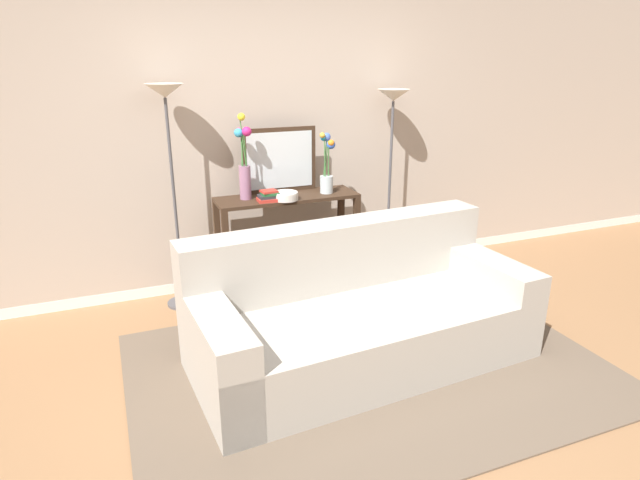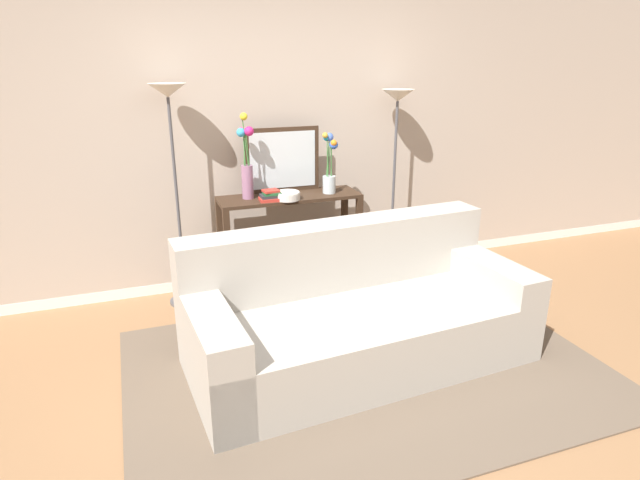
# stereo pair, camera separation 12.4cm
# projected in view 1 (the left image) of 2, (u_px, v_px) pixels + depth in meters

# --- Properties ---
(ground_plane) EXTENTS (16.00, 16.00, 0.02)m
(ground_plane) POSITION_uv_depth(u_px,v_px,m) (369.00, 403.00, 3.23)
(ground_plane) COLOR #936B47
(back_wall) EXTENTS (12.00, 0.15, 2.61)m
(back_wall) POSITION_uv_depth(u_px,v_px,m) (264.00, 135.00, 4.61)
(back_wall) COLOR white
(back_wall) RESTS_ON ground
(area_rug) EXTENTS (3.03, 2.11, 0.01)m
(area_rug) POSITION_uv_depth(u_px,v_px,m) (369.00, 368.00, 3.55)
(area_rug) COLOR brown
(area_rug) RESTS_ON ground
(couch) EXTENTS (2.29, 1.14, 0.88)m
(couch) POSITION_uv_depth(u_px,v_px,m) (359.00, 316.00, 3.60)
(couch) COLOR #ADA89E
(couch) RESTS_ON ground
(console_table) EXTENTS (1.17, 0.37, 0.86)m
(console_table) POSITION_uv_depth(u_px,v_px,m) (288.00, 227.00, 4.53)
(console_table) COLOR #382619
(console_table) RESTS_ON ground
(floor_lamp_left) EXTENTS (0.28, 0.28, 1.76)m
(floor_lamp_left) POSITION_uv_depth(u_px,v_px,m) (169.00, 136.00, 4.02)
(floor_lamp_left) COLOR #4C4C51
(floor_lamp_left) RESTS_ON ground
(floor_lamp_right) EXTENTS (0.28, 0.28, 1.67)m
(floor_lamp_right) POSITION_uv_depth(u_px,v_px,m) (392.00, 131.00, 4.71)
(floor_lamp_right) COLOR #4C4C51
(floor_lamp_right) RESTS_ON ground
(wall_mirror) EXTENTS (0.63, 0.02, 0.54)m
(wall_mirror) POSITION_uv_depth(u_px,v_px,m) (280.00, 160.00, 4.48)
(wall_mirror) COLOR #382619
(wall_mirror) RESTS_ON console_table
(vase_tall_flowers) EXTENTS (0.13, 0.12, 0.68)m
(vase_tall_flowers) POSITION_uv_depth(u_px,v_px,m) (244.00, 164.00, 4.24)
(vase_tall_flowers) COLOR gray
(vase_tall_flowers) RESTS_ON console_table
(vase_short_flowers) EXTENTS (0.13, 0.12, 0.50)m
(vase_short_flowers) POSITION_uv_depth(u_px,v_px,m) (327.00, 167.00, 4.46)
(vase_short_flowers) COLOR silver
(vase_short_flowers) RESTS_ON console_table
(fruit_bowl) EXTENTS (0.20, 0.20, 0.06)m
(fruit_bowl) POSITION_uv_depth(u_px,v_px,m) (286.00, 196.00, 4.31)
(fruit_bowl) COLOR silver
(fruit_bowl) RESTS_ON console_table
(book_stack) EXTENTS (0.18, 0.14, 0.09)m
(book_stack) POSITION_uv_depth(u_px,v_px,m) (269.00, 196.00, 4.27)
(book_stack) COLOR #BC3328
(book_stack) RESTS_ON console_table
(book_row_under_console) EXTENTS (0.41, 0.17, 0.12)m
(book_row_under_console) POSITION_uv_depth(u_px,v_px,m) (258.00, 290.00, 4.60)
(book_row_under_console) COLOR navy
(book_row_under_console) RESTS_ON ground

